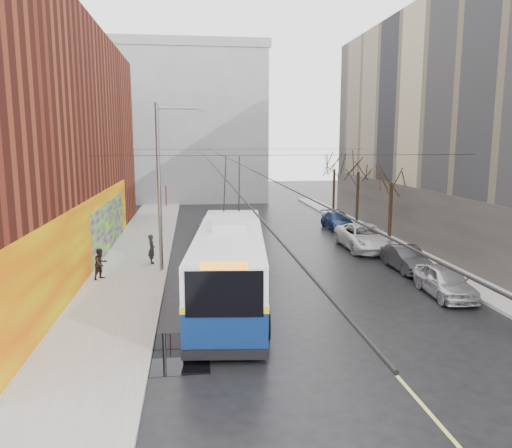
{
  "coord_description": "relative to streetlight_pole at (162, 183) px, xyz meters",
  "views": [
    {
      "loc": [
        -4.55,
        -16.67,
        7.06
      ],
      "look_at": [
        -1.45,
        7.57,
        2.96
      ],
      "focal_mm": 35.0,
      "sensor_mm": 36.0,
      "label": 1
    }
  ],
  "objects": [
    {
      "name": "following_car",
      "position": [
        2.88,
        9.28,
        -4.03
      ],
      "size": [
        2.43,
        4.98,
        1.63
      ],
      "primitive_type": "imported",
      "rotation": [
        0.0,
        0.0,
        -0.11
      ],
      "color": "silver",
      "rests_on": "ground"
    },
    {
      "name": "lane_line",
      "position": [
        7.64,
        4.0,
        -4.84
      ],
      "size": [
        0.12,
        50.0,
        0.01
      ],
      "primitive_type": "cube",
      "color": "#BFB74C",
      "rests_on": "ground"
    },
    {
      "name": "parked_car_b",
      "position": [
        13.14,
        -1.28,
        -4.18
      ],
      "size": [
        1.46,
        4.06,
        1.33
      ],
      "primitive_type": "imported",
      "rotation": [
        0.0,
        0.0,
        0.01
      ],
      "color": "#29292B",
      "rests_on": "ground"
    },
    {
      "name": "parked_car_c",
      "position": [
        12.71,
        4.18,
        -4.03
      ],
      "size": [
        2.78,
        5.92,
        1.64
      ],
      "primitive_type": "imported",
      "rotation": [
        0.0,
        0.0,
        -0.01
      ],
      "color": "silver",
      "rests_on": "ground"
    },
    {
      "name": "tree_near",
      "position": [
        15.14,
        6.0,
        0.13
      ],
      "size": [
        3.2,
        3.2,
        6.4
      ],
      "color": "black",
      "rests_on": "ground"
    },
    {
      "name": "tree_far",
      "position": [
        15.14,
        20.0,
        0.3
      ],
      "size": [
        3.2,
        3.2,
        6.57
      ],
      "color": "black",
      "rests_on": "ground"
    },
    {
      "name": "sidewalk_right",
      "position": [
        15.14,
        2.0,
        -4.77
      ],
      "size": [
        2.0,
        60.0,
        0.15
      ],
      "primitive_type": "cube",
      "color": "gray",
      "rests_on": "ground"
    },
    {
      "name": "sidewalk_left",
      "position": [
        -1.86,
        2.0,
        -4.77
      ],
      "size": [
        4.0,
        60.0,
        0.15
      ],
      "primitive_type": "cube",
      "color": "gray",
      "rests_on": "ground"
    },
    {
      "name": "pedestrian_a",
      "position": [
        -0.78,
        1.46,
        -3.86
      ],
      "size": [
        0.54,
        0.69,
        1.68
      ],
      "primitive_type": "imported",
      "rotation": [
        0.0,
        0.0,
        1.82
      ],
      "color": "black",
      "rests_on": "sidewalk_left"
    },
    {
      "name": "streetlight_pole",
      "position": [
        0.0,
        0.0,
        0.0
      ],
      "size": [
        2.65,
        0.6,
        9.0
      ],
      "color": "slate",
      "rests_on": "ground"
    },
    {
      "name": "catenary_wires",
      "position": [
        3.6,
        4.77,
        1.4
      ],
      "size": [
        18.0,
        60.0,
        0.22
      ],
      "color": "black"
    },
    {
      "name": "pigeons_flying",
      "position": [
        4.68,
        0.95,
        2.09
      ],
      "size": [
        3.33,
        2.16,
        0.43
      ],
      "color": "slate"
    },
    {
      "name": "building_far",
      "position": [
        0.14,
        34.99,
        4.17
      ],
      "size": [
        20.5,
        12.1,
        18.0
      ],
      "color": "gray",
      "rests_on": "ground"
    },
    {
      "name": "parked_car_d",
      "position": [
        13.14,
        11.69,
        -4.17
      ],
      "size": [
        2.03,
        4.72,
        1.35
      ],
      "primitive_type": "imported",
      "rotation": [
        0.0,
        0.0,
        0.03
      ],
      "color": "navy",
      "rests_on": "ground"
    },
    {
      "name": "trolleybus",
      "position": [
        3.16,
        -5.38,
        -3.12
      ],
      "size": [
        4.12,
        13.28,
        6.22
      ],
      "rotation": [
        0.0,
        0.0,
        -0.1
      ],
      "color": "#0A1F4D",
      "rests_on": "ground"
    },
    {
      "name": "pedestrian_b",
      "position": [
        -3.08,
        -1.48,
        -3.91
      ],
      "size": [
        0.95,
        0.97,
        1.58
      ],
      "primitive_type": "imported",
      "rotation": [
        0.0,
        0.0,
        0.89
      ],
      "color": "black",
      "rests_on": "sidewalk_left"
    },
    {
      "name": "ground",
      "position": [
        6.14,
        -10.0,
        -4.85
      ],
      "size": [
        140.0,
        140.0,
        0.0
      ],
      "primitive_type": "plane",
      "color": "black",
      "rests_on": "ground"
    },
    {
      "name": "parked_car_a",
      "position": [
        12.97,
        -5.9,
        -4.13
      ],
      "size": [
        1.92,
        4.28,
        1.43
      ],
      "primitive_type": "imported",
      "rotation": [
        0.0,
        0.0,
        -0.06
      ],
      "color": "#BCBBC0",
      "rests_on": "ground"
    },
    {
      "name": "puddle",
      "position": [
        0.95,
        -10.58,
        -4.84
      ],
      "size": [
        2.14,
        3.49,
        0.01
      ],
      "primitive_type": "cube",
      "color": "black",
      "rests_on": "ground"
    },
    {
      "name": "tree_mid",
      "position": [
        15.14,
        13.0,
        0.41
      ],
      "size": [
        3.2,
        3.2,
        6.68
      ],
      "color": "black",
      "rests_on": "ground"
    }
  ]
}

